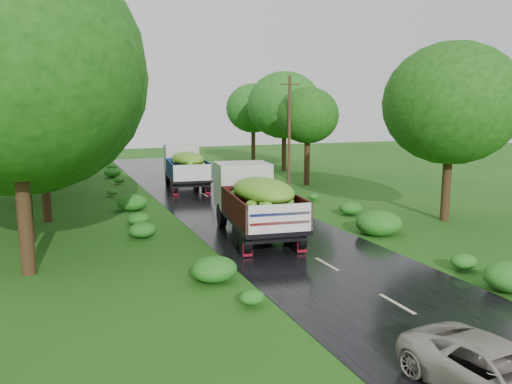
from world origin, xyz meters
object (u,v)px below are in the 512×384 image
utility_pole (289,132)px  car (499,375)px  truck_near (254,197)px  truck_far (185,165)px

utility_pole → car: bearing=-85.5°
truck_near → utility_pole: (7.08, 11.10, 2.29)m
truck_near → car: truck_near is taller
truck_far → utility_pole: (6.63, -3.08, 2.34)m
truck_near → truck_far: truck_near is taller
truck_near → utility_pole: utility_pole is taller
truck_far → utility_pole: size_ratio=0.93×
truck_far → truck_near: bearing=-85.4°
truck_far → car: truck_far is taller
truck_far → car: 27.88m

